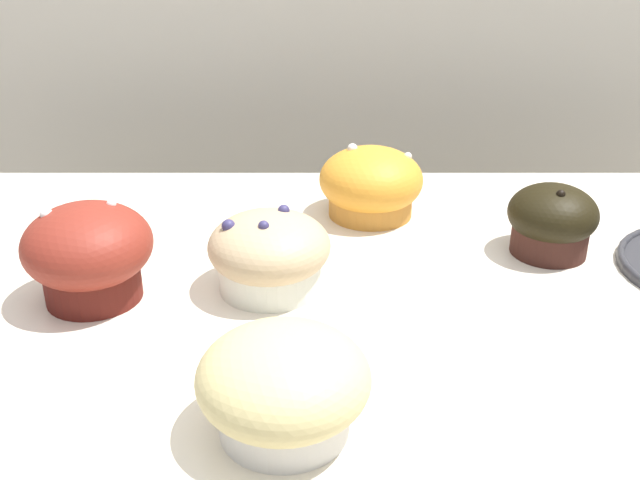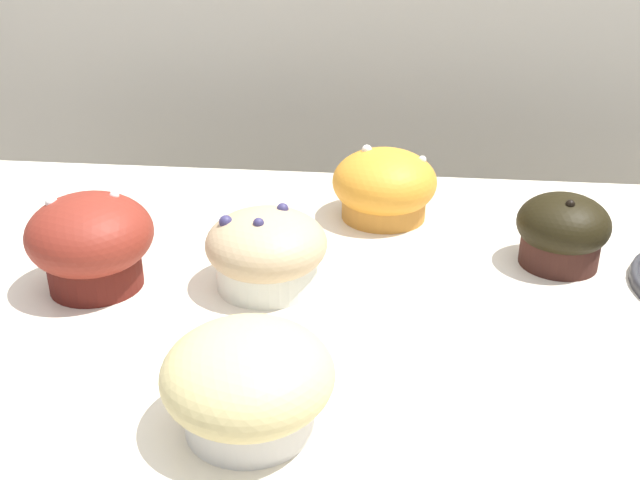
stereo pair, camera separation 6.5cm
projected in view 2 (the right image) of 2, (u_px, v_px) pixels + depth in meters
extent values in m
cube|color=beige|center=(385.00, 141.00, 1.19)|extent=(3.20, 0.10, 1.80)
cylinder|color=#521913|center=(94.00, 260.00, 0.66)|extent=(0.08, 0.08, 0.05)
ellipsoid|color=maroon|center=(90.00, 234.00, 0.65)|extent=(0.11, 0.11, 0.07)
sphere|color=white|center=(114.00, 195.00, 0.65)|extent=(0.01, 0.01, 0.01)
sphere|color=white|center=(52.00, 201.00, 0.64)|extent=(0.01, 0.01, 0.01)
sphere|color=white|center=(50.00, 203.00, 0.64)|extent=(0.01, 0.01, 0.01)
cylinder|color=#C68031|center=(384.00, 199.00, 0.80)|extent=(0.09, 0.09, 0.04)
ellipsoid|color=orange|center=(384.00, 182.00, 0.79)|extent=(0.11, 0.11, 0.07)
sphere|color=white|center=(422.00, 160.00, 0.78)|extent=(0.01, 0.01, 0.01)
sphere|color=white|center=(367.00, 150.00, 0.79)|extent=(0.01, 0.01, 0.01)
cylinder|color=silver|center=(267.00, 264.00, 0.66)|extent=(0.09, 0.09, 0.04)
ellipsoid|color=tan|center=(266.00, 244.00, 0.65)|extent=(0.11, 0.11, 0.06)
sphere|color=navy|center=(283.00, 209.00, 0.66)|extent=(0.01, 0.01, 0.01)
sphere|color=navy|center=(226.00, 222.00, 0.64)|extent=(0.01, 0.01, 0.01)
sphere|color=navy|center=(259.00, 223.00, 0.63)|extent=(0.01, 0.01, 0.01)
cylinder|color=#3A1C16|center=(560.00, 244.00, 0.70)|extent=(0.07, 0.07, 0.04)
ellipsoid|color=black|center=(563.00, 224.00, 0.69)|extent=(0.09, 0.09, 0.06)
sphere|color=black|center=(570.00, 204.00, 0.67)|extent=(0.01, 0.01, 0.01)
cylinder|color=silver|center=(249.00, 400.00, 0.49)|extent=(0.09, 0.09, 0.04)
ellipsoid|color=#D6C480|center=(248.00, 374.00, 0.48)|extent=(0.11, 0.11, 0.06)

